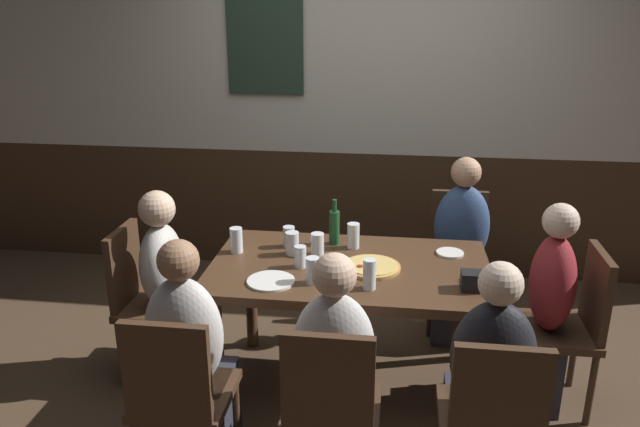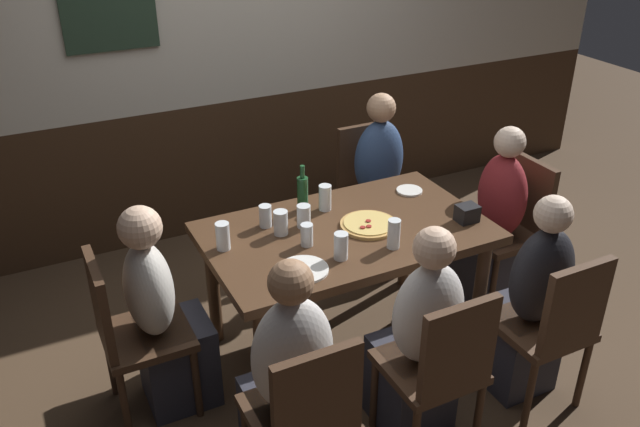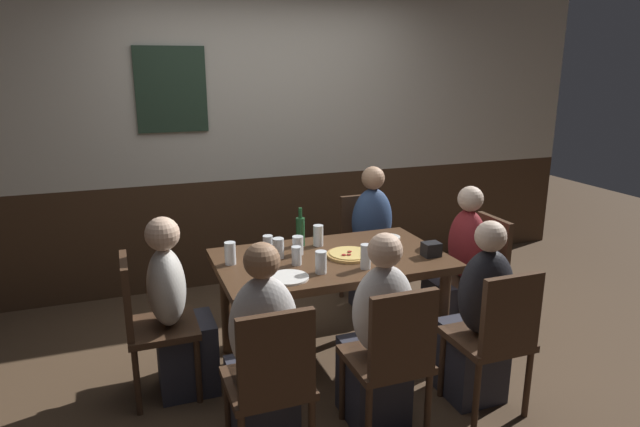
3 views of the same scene
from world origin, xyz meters
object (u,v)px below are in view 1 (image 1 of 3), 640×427
Objects in this scene: chair_left_near at (179,393)px; pint_glass_stout at (369,276)px; person_right_far at (460,263)px; person_right_near at (486,400)px; chair_head_west at (145,294)px; person_head_east at (537,323)px; person_mid_near at (335,388)px; pint_glass_amber at (313,272)px; pint_glass_pale at (300,258)px; tumbler_short at (289,238)px; beer_bottle_green at (334,226)px; person_left_near at (192,375)px; beer_glass_tall at (236,241)px; highball_clear at (317,246)px; pizza at (371,267)px; chair_head_east at (571,321)px; chair_right_near at (492,419)px; dining_table at (349,281)px; beer_glass_half at (354,237)px; person_head_west at (174,301)px; chair_right_far at (458,252)px; tumbler_water at (292,244)px; plate_white_small at (450,253)px; chair_mid_near at (330,405)px; condiment_caddy at (473,281)px.

pint_glass_stout is at bearing 37.96° from chair_left_near.
person_right_far is 1.38m from person_right_near.
chair_head_west is 5.80× the size of pint_glass_stout.
person_mid_near is at bearing -144.87° from person_head_east.
person_mid_near reaches higher than pint_glass_amber.
pint_glass_pale is (-0.89, 0.64, 0.33)m from person_right_near.
beer_bottle_green is (0.25, 0.07, 0.05)m from tumbler_short.
person_left_near is 8.12× the size of beer_glass_tall.
pizza is at bearing -26.39° from highball_clear.
beer_bottle_green is (-1.25, 0.29, 0.35)m from chair_head_east.
person_left_near is at bearing -119.29° from highball_clear.
chair_left_near and chair_right_near have the same top height.
chair_head_east is at bearing 10.32° from pint_glass_amber.
beer_bottle_green is at bearing 15.66° from chair_head_west.
dining_table is 1.31× the size of person_mid_near.
chair_right_near is at bearing 0.00° from chair_left_near.
person_left_near is at bearing -150.54° from pint_glass_stout.
beer_glass_tall is at bearing 176.88° from chair_head_east.
pint_glass_amber is at bearing -108.60° from beer_glass_half.
highball_clear is at bearing 8.67° from person_head_west.
person_mid_near is (-0.64, -1.38, -0.02)m from person_right_far.
pizza is (1.26, -0.03, 0.26)m from chair_head_west.
person_mid_near is at bearing -77.15° from highball_clear.
chair_right_far is at bearing 111.71° from person_head_east.
chair_head_east is 1.80m from beer_glass_tall.
person_right_far reaches higher than chair_left_near.
chair_right_far is at bearing 41.58° from highball_clear.
beer_glass_tall is (-1.27, 0.95, 0.31)m from chair_right_near.
highball_clear is at bearing 6.77° from tumbler_water.
plate_white_small is at bearing 8.36° from person_head_west.
condiment_caddy is (0.61, 0.65, 0.29)m from chair_mid_near.
chair_left_near is at bearing -126.88° from dining_table.
person_left_near reaches higher than tumbler_water.
plate_white_small is (-0.61, 0.22, 0.25)m from chair_head_east.
chair_head_east is 0.85m from person_right_far.
person_head_east is at bearing -68.29° from chair_right_far.
tumbler_short is at bearing 135.01° from pint_glass_stout.
pint_glass_amber reaches higher than dining_table.
chair_mid_near is at bearing -90.00° from person_mid_near.
beer_bottle_green is at bearing 67.91° from pint_glass_pale.
chair_head_east is at bearing 21.00° from condiment_caddy.
highball_clear is (-0.18, 0.97, 0.30)m from chair_mid_near.
beer_bottle_green is at bearing 157.66° from beer_glass_half.
highball_clear is at bearing 135.51° from person_right_near.
pint_glass_pale is at bearing -130.41° from beer_glass_half.
chair_right_near is at bearing -46.89° from tumbler_short.
highball_clear is 0.72m from plate_white_small.
chair_right_near is 1.05m from pint_glass_amber.
chair_right_far is 2.00m from person_left_near.
person_head_west reaches higher than tumbler_water.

